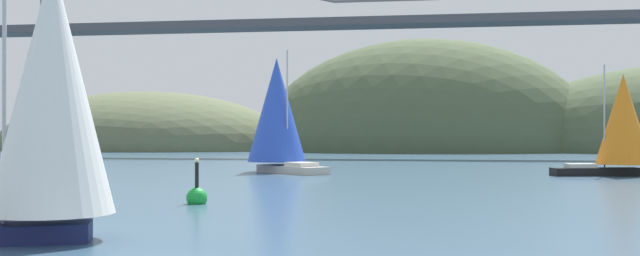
# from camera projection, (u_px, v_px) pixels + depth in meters

# --- Properties ---
(headland_left) EXTENTS (65.43, 44.00, 25.05)m
(headland_left) POSITION_uv_depth(u_px,v_px,m) (144.00, 150.00, 162.69)
(headland_left) COLOR #5B6647
(headland_left) RESTS_ON ground_plane
(headland_center) EXTENTS (69.20, 44.00, 45.24)m
(headland_center) POSITION_uv_depth(u_px,v_px,m) (425.00, 151.00, 153.11)
(headland_center) COLOR #4C5B3D
(headland_center) RESTS_ON ground_plane
(suspension_bridge) EXTENTS (145.69, 6.00, 45.06)m
(suspension_bridge) POSITION_uv_depth(u_px,v_px,m) (386.00, 16.00, 114.55)
(suspension_bridge) COLOR slate
(suspension_bridge) RESTS_ON ground_plane
(sailboat_orange_sail) EXTENTS (8.97, 5.47, 9.53)m
(sailboat_orange_sail) POSITION_uv_depth(u_px,v_px,m) (622.00, 122.00, 64.93)
(sailboat_orange_sail) COLOR black
(sailboat_orange_sail) RESTS_ON ground_plane
(sailboat_white_mainsail) EXTENTS (8.46, 5.78, 10.28)m
(sailboat_white_mainsail) POSITION_uv_depth(u_px,v_px,m) (48.00, 95.00, 25.82)
(sailboat_white_mainsail) COLOR #191E4C
(sailboat_white_mainsail) RESTS_ON ground_plane
(sailboat_blue_spinnaker) EXTENTS (9.57, 9.56, 11.30)m
(sailboat_blue_spinnaker) POSITION_uv_depth(u_px,v_px,m) (277.00, 113.00, 70.85)
(sailboat_blue_spinnaker) COLOR #B7B2A8
(sailboat_blue_spinnaker) RESTS_ON ground_plane
(channel_buoy) EXTENTS (1.10, 1.10, 2.64)m
(channel_buoy) POSITION_uv_depth(u_px,v_px,m) (197.00, 197.00, 39.46)
(channel_buoy) COLOR green
(channel_buoy) RESTS_ON ground_plane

